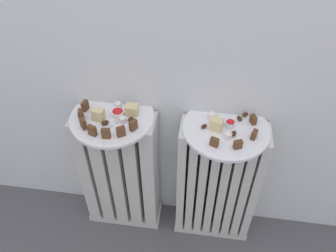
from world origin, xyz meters
TOP-DOWN VIEW (x-y plane):
  - radiator_left at (-0.21, 0.28)m, footprint 0.34×0.13m
  - radiator_right at (0.21, 0.28)m, footprint 0.34×0.13m
  - plate_left at (-0.21, 0.28)m, footprint 0.31×0.31m
  - plate_right at (0.21, 0.28)m, footprint 0.31×0.31m
  - dark_cake_slice_left_0 at (-0.31, 0.30)m, footprint 0.02×0.03m
  - dark_cake_slice_left_1 at (-0.31, 0.25)m, footprint 0.02×0.03m
  - dark_cake_slice_left_2 at (-0.29, 0.21)m, footprint 0.03×0.03m
  - dark_cake_slice_left_3 at (-0.25, 0.18)m, footprint 0.03×0.03m
  - dark_cake_slice_left_4 at (-0.20, 0.17)m, footprint 0.03×0.02m
  - dark_cake_slice_left_5 at (-0.15, 0.19)m, footprint 0.03×0.03m
  - dark_cake_slice_left_6 at (-0.11, 0.22)m, footprint 0.03×0.03m
  - marble_cake_slice_left_0 at (-0.25, 0.26)m, footprint 0.05×0.04m
  - marble_cake_slice_left_1 at (-0.14, 0.31)m, footprint 0.05×0.04m
  - turkish_delight_left_0 at (-0.16, 0.26)m, footprint 0.03×0.03m
  - turkish_delight_left_1 at (-0.20, 0.33)m, footprint 0.03×0.03m
  - medjool_date_left_0 at (-0.22, 0.24)m, footprint 0.03×0.03m
  - medjool_date_left_1 at (-0.13, 0.27)m, footprint 0.02×0.03m
  - jam_bowl_left at (-0.19, 0.29)m, footprint 0.05×0.05m
  - dark_cake_slice_right_0 at (0.17, 0.19)m, footprint 0.03×0.03m
  - dark_cake_slice_right_1 at (0.25, 0.19)m, footprint 0.03×0.02m
  - dark_cake_slice_right_2 at (0.30, 0.24)m, footprint 0.03×0.03m
  - dark_cake_slice_right_3 at (0.30, 0.32)m, footprint 0.03×0.03m
  - marble_cake_slice_right_0 at (0.17, 0.27)m, footprint 0.05×0.04m
  - turkish_delight_right_0 at (0.15, 0.32)m, footprint 0.04×0.04m
  - turkish_delight_right_1 at (0.21, 0.23)m, footprint 0.03×0.03m
  - medjool_date_right_0 at (0.23, 0.25)m, footprint 0.02×0.03m
  - medjool_date_right_1 at (0.13, 0.27)m, footprint 0.03×0.03m
  - medjool_date_right_2 at (0.25, 0.33)m, footprint 0.03×0.03m
  - medjool_date_right_3 at (0.28, 0.35)m, footprint 0.03×0.03m
  - jam_bowl_right at (0.22, 0.29)m, footprint 0.04×0.04m
  - fork at (-0.19, 0.23)m, footprint 0.06×0.09m

SIDE VIEW (x-z plane):
  - radiator_left at x=-0.21m, z-range 0.00..0.63m
  - radiator_right at x=0.21m, z-range 0.00..0.63m
  - plate_left at x=-0.21m, z-range 0.63..0.64m
  - plate_right at x=0.21m, z-range 0.63..0.64m
  - fork at x=-0.19m, z-range 0.64..0.65m
  - medjool_date_right_1 at x=0.13m, z-range 0.64..0.66m
  - medjool_date_left_1 at x=-0.13m, z-range 0.64..0.66m
  - medjool_date_right_3 at x=0.28m, z-range 0.64..0.66m
  - medjool_date_left_0 at x=-0.22m, z-range 0.64..0.66m
  - medjool_date_right_0 at x=0.23m, z-range 0.64..0.66m
  - medjool_date_right_2 at x=0.25m, z-range 0.64..0.66m
  - turkish_delight_right_1 at x=0.21m, z-range 0.64..0.67m
  - turkish_delight_left_1 at x=-0.20m, z-range 0.64..0.67m
  - turkish_delight_left_0 at x=-0.16m, z-range 0.64..0.67m
  - jam_bowl_right at x=0.22m, z-range 0.65..0.67m
  - jam_bowl_left at x=-0.19m, z-range 0.65..0.67m
  - turkish_delight_right_0 at x=0.15m, z-range 0.64..0.67m
  - dark_cake_slice_right_0 at x=0.17m, z-range 0.64..0.68m
  - dark_cake_slice_right_1 at x=0.25m, z-range 0.64..0.68m
  - dark_cake_slice_right_2 at x=0.30m, z-range 0.64..0.68m
  - dark_cake_slice_right_3 at x=0.30m, z-range 0.64..0.68m
  - dark_cake_slice_left_0 at x=-0.31m, z-range 0.64..0.68m
  - dark_cake_slice_left_1 at x=-0.31m, z-range 0.64..0.68m
  - dark_cake_slice_left_2 at x=-0.29m, z-range 0.64..0.68m
  - dark_cake_slice_left_3 at x=-0.25m, z-range 0.64..0.68m
  - dark_cake_slice_left_4 at x=-0.20m, z-range 0.64..0.68m
  - dark_cake_slice_left_5 at x=-0.15m, z-range 0.64..0.68m
  - dark_cake_slice_left_6 at x=-0.11m, z-range 0.64..0.68m
  - marble_cake_slice_left_1 at x=-0.14m, z-range 0.64..0.68m
  - marble_cake_slice_right_0 at x=0.17m, z-range 0.64..0.69m
  - marble_cake_slice_left_0 at x=-0.25m, z-range 0.64..0.69m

